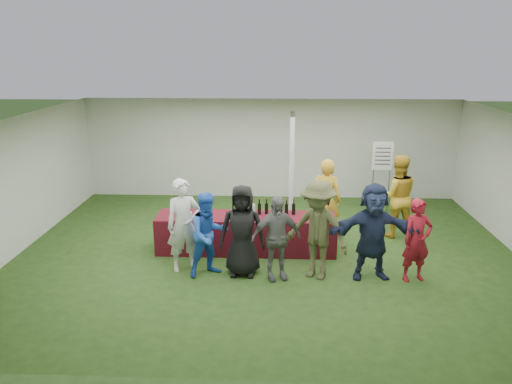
{
  "coord_description": "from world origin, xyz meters",
  "views": [
    {
      "loc": [
        0.19,
        -9.32,
        4.01
      ],
      "look_at": [
        -0.23,
        0.14,
        1.25
      ],
      "focal_mm": 35.0,
      "sensor_mm": 36.0,
      "label": 1
    }
  ],
  "objects_px": {
    "staff_pourer": "(326,200)",
    "customer_5": "(373,232)",
    "wine_list_sign": "(382,161)",
    "staff_back": "(397,196)",
    "dump_bucket": "(326,216)",
    "customer_1": "(209,235)",
    "customer_3": "(276,238)",
    "customer_0": "(184,225)",
    "customer_6": "(417,240)",
    "serving_table": "(246,233)",
    "customer_2": "(242,231)",
    "customer_4": "(317,230)"
  },
  "relations": [
    {
      "from": "customer_3",
      "to": "customer_5",
      "type": "xyz_separation_m",
      "value": [
        1.71,
        0.12,
        0.1
      ]
    },
    {
      "from": "dump_bucket",
      "to": "staff_back",
      "type": "height_order",
      "value": "staff_back"
    },
    {
      "from": "staff_back",
      "to": "customer_5",
      "type": "relative_size",
      "value": 1.03
    },
    {
      "from": "dump_bucket",
      "to": "wine_list_sign",
      "type": "relative_size",
      "value": 0.12
    },
    {
      "from": "serving_table",
      "to": "customer_0",
      "type": "bearing_deg",
      "value": -139.26
    },
    {
      "from": "customer_0",
      "to": "customer_5",
      "type": "bearing_deg",
      "value": -28.25
    },
    {
      "from": "wine_list_sign",
      "to": "dump_bucket",
      "type": "bearing_deg",
      "value": -119.95
    },
    {
      "from": "customer_2",
      "to": "staff_pourer",
      "type": "bearing_deg",
      "value": 48.71
    },
    {
      "from": "serving_table",
      "to": "staff_back",
      "type": "height_order",
      "value": "staff_back"
    },
    {
      "from": "customer_2",
      "to": "customer_5",
      "type": "height_order",
      "value": "customer_5"
    },
    {
      "from": "customer_2",
      "to": "wine_list_sign",
      "type": "bearing_deg",
      "value": 50.56
    },
    {
      "from": "customer_1",
      "to": "customer_2",
      "type": "xyz_separation_m",
      "value": [
        0.6,
        0.04,
        0.07
      ]
    },
    {
      "from": "customer_1",
      "to": "customer_3",
      "type": "xyz_separation_m",
      "value": [
        1.21,
        -0.11,
        0.0
      ]
    },
    {
      "from": "customer_3",
      "to": "customer_1",
      "type": "bearing_deg",
      "value": 155.78
    },
    {
      "from": "customer_0",
      "to": "customer_3",
      "type": "height_order",
      "value": "customer_0"
    },
    {
      "from": "wine_list_sign",
      "to": "staff_back",
      "type": "relative_size",
      "value": 0.99
    },
    {
      "from": "customer_4",
      "to": "customer_3",
      "type": "bearing_deg",
      "value": -144.56
    },
    {
      "from": "customer_1",
      "to": "customer_6",
      "type": "height_order",
      "value": "customer_1"
    },
    {
      "from": "dump_bucket",
      "to": "customer_6",
      "type": "relative_size",
      "value": 0.14
    },
    {
      "from": "customer_3",
      "to": "customer_0",
      "type": "bearing_deg",
      "value": 150.72
    },
    {
      "from": "customer_0",
      "to": "staff_back",
      "type": "bearing_deg",
      "value": -1.0
    },
    {
      "from": "customer_5",
      "to": "customer_6",
      "type": "bearing_deg",
      "value": -10.48
    },
    {
      "from": "staff_pourer",
      "to": "staff_back",
      "type": "distance_m",
      "value": 1.57
    },
    {
      "from": "wine_list_sign",
      "to": "customer_0",
      "type": "height_order",
      "value": "wine_list_sign"
    },
    {
      "from": "customer_1",
      "to": "customer_3",
      "type": "bearing_deg",
      "value": -36.31
    },
    {
      "from": "dump_bucket",
      "to": "customer_1",
      "type": "height_order",
      "value": "customer_1"
    },
    {
      "from": "staff_back",
      "to": "customer_3",
      "type": "height_order",
      "value": "staff_back"
    },
    {
      "from": "staff_pourer",
      "to": "customer_5",
      "type": "xyz_separation_m",
      "value": [
        0.66,
        -1.83,
        -0.01
      ]
    },
    {
      "from": "staff_pourer",
      "to": "customer_3",
      "type": "xyz_separation_m",
      "value": [
        -1.05,
        -1.94,
        -0.12
      ]
    },
    {
      "from": "customer_1",
      "to": "customer_2",
      "type": "distance_m",
      "value": 0.61
    },
    {
      "from": "wine_list_sign",
      "to": "customer_6",
      "type": "bearing_deg",
      "value": -91.68
    },
    {
      "from": "customer_1",
      "to": "customer_6",
      "type": "xyz_separation_m",
      "value": [
        3.68,
        -0.07,
        -0.02
      ]
    },
    {
      "from": "staff_pourer",
      "to": "customer_5",
      "type": "relative_size",
      "value": 1.02
    },
    {
      "from": "serving_table",
      "to": "customer_3",
      "type": "distance_m",
      "value": 1.44
    },
    {
      "from": "dump_bucket",
      "to": "customer_0",
      "type": "height_order",
      "value": "customer_0"
    },
    {
      "from": "customer_2",
      "to": "customer_5",
      "type": "bearing_deg",
      "value": 0.55
    },
    {
      "from": "customer_5",
      "to": "customer_6",
      "type": "height_order",
      "value": "customer_5"
    },
    {
      "from": "wine_list_sign",
      "to": "customer_5",
      "type": "relative_size",
      "value": 1.03
    },
    {
      "from": "staff_pourer",
      "to": "customer_6",
      "type": "height_order",
      "value": "staff_pourer"
    },
    {
      "from": "customer_0",
      "to": "customer_1",
      "type": "bearing_deg",
      "value": -47.15
    },
    {
      "from": "serving_table",
      "to": "staff_back",
      "type": "distance_m",
      "value": 3.39
    },
    {
      "from": "customer_0",
      "to": "customer_4",
      "type": "bearing_deg",
      "value": -30.27
    },
    {
      "from": "customer_3",
      "to": "customer_2",
      "type": "bearing_deg",
      "value": 146.85
    },
    {
      "from": "customer_0",
      "to": "customer_3",
      "type": "bearing_deg",
      "value": -35.39
    },
    {
      "from": "wine_list_sign",
      "to": "serving_table",
      "type": "bearing_deg",
      "value": -140.94
    },
    {
      "from": "dump_bucket",
      "to": "customer_3",
      "type": "bearing_deg",
      "value": -133.2
    },
    {
      "from": "wine_list_sign",
      "to": "customer_5",
      "type": "bearing_deg",
      "value": -103.22
    },
    {
      "from": "dump_bucket",
      "to": "customer_3",
      "type": "distance_m",
      "value": 1.41
    },
    {
      "from": "dump_bucket",
      "to": "staff_pourer",
      "type": "relative_size",
      "value": 0.12
    },
    {
      "from": "dump_bucket",
      "to": "customer_0",
      "type": "relative_size",
      "value": 0.12
    }
  ]
}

